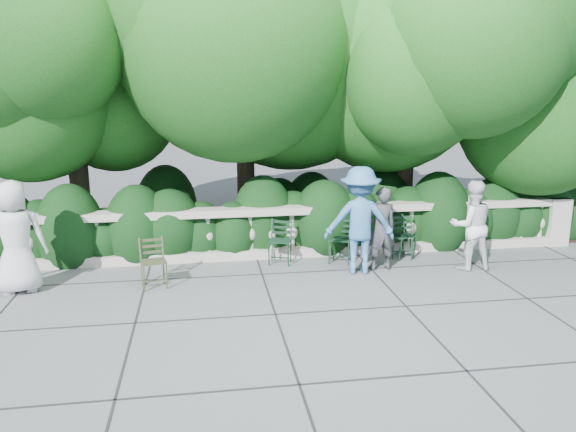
{
  "coord_description": "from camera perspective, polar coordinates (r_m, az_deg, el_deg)",
  "views": [
    {
      "loc": [
        -1.5,
        -8.59,
        3.28
      ],
      "look_at": [
        0.0,
        1.0,
        1.0
      ],
      "focal_mm": 35.0,
      "sensor_mm": 36.0,
      "label": 1
    }
  ],
  "objects": [
    {
      "name": "person_older_blue",
      "position": [
        9.93,
        7.3,
        -0.45
      ],
      "size": [
        1.33,
        0.89,
        1.91
      ],
      "primitive_type": "imported",
      "rotation": [
        0.0,
        0.0,
        2.98
      ],
      "color": "teal",
      "rests_on": "ground"
    },
    {
      "name": "shrub_hedge",
      "position": [
        12.14,
        -1.46,
        -2.46
      ],
      "size": [
        15.0,
        2.6,
        1.7
      ],
      "primitive_type": null,
      "color": "black",
      "rests_on": "ground"
    },
    {
      "name": "chair_c",
      "position": [
        10.57,
        5.17,
        -4.92
      ],
      "size": [
        0.56,
        0.59,
        0.84
      ],
      "primitive_type": null,
      "rotation": [
        0.0,
        0.0,
        -0.31
      ],
      "color": "black",
      "rests_on": "ground"
    },
    {
      "name": "chair_e",
      "position": [
        10.76,
        5.62,
        -4.6
      ],
      "size": [
        0.56,
        0.58,
        0.84
      ],
      "primitive_type": null,
      "rotation": [
        0.0,
        0.0,
        -0.28
      ],
      "color": "black",
      "rests_on": "ground"
    },
    {
      "name": "ground",
      "position": [
        9.32,
        0.96,
        -7.39
      ],
      "size": [
        90.0,
        90.0,
        0.0
      ],
      "primitive_type": "plane",
      "color": "#56585E",
      "rests_on": "ground"
    },
    {
      "name": "chair_b",
      "position": [
        10.44,
        -0.94,
        -5.11
      ],
      "size": [
        0.56,
        0.59,
        0.84
      ],
      "primitive_type": null,
      "rotation": [
        0.0,
        0.0,
        -0.31
      ],
      "color": "black",
      "rests_on": "ground"
    },
    {
      "name": "person_casual_man",
      "position": [
        10.6,
        18.09,
        -0.91
      ],
      "size": [
        0.82,
        0.65,
        1.63
      ],
      "primitive_type": "imported",
      "rotation": [
        0.0,
        0.0,
        3.1
      ],
      "color": "silver",
      "rests_on": "ground"
    },
    {
      "name": "chair_d",
      "position": [
        11.01,
        11.89,
        -4.41
      ],
      "size": [
        0.58,
        0.6,
        0.84
      ],
      "primitive_type": null,
      "rotation": [
        0.0,
        0.0,
        0.36
      ],
      "color": "black",
      "rests_on": "ground"
    },
    {
      "name": "person_woman_grey",
      "position": [
        10.19,
        9.44,
        -1.29
      ],
      "size": [
        0.58,
        0.41,
        1.52
      ],
      "primitive_type": "imported",
      "rotation": [
        0.0,
        0.0,
        3.22
      ],
      "color": "#393A3E",
      "rests_on": "ground"
    },
    {
      "name": "person_businessman",
      "position": [
        9.91,
        -25.93,
        -1.94
      ],
      "size": [
        0.96,
        0.69,
        1.84
      ],
      "primitive_type": "imported",
      "rotation": [
        0.0,
        0.0,
        3.27
      ],
      "color": "silver",
      "rests_on": "ground"
    },
    {
      "name": "chair_weathered",
      "position": [
        9.5,
        -13.26,
        -7.36
      ],
      "size": [
        0.53,
        0.56,
        0.84
      ],
      "primitive_type": null,
      "rotation": [
        0.0,
        0.0,
        0.21
      ],
      "color": "black",
      "rests_on": "ground"
    },
    {
      "name": "balustrade",
      "position": [
        10.87,
        -0.65,
        -1.68
      ],
      "size": [
        12.0,
        0.44,
        1.0
      ],
      "color": "#9E998E",
      "rests_on": "ground"
    },
    {
      "name": "tree_canopy",
      "position": [
        12.01,
        1.68,
        16.46
      ],
      "size": [
        15.04,
        6.52,
        6.78
      ],
      "color": "#3F3023",
      "rests_on": "ground"
    },
    {
      "name": "chair_f",
      "position": [
        11.02,
        11.5,
        -4.38
      ],
      "size": [
        0.55,
        0.58,
        0.84
      ],
      "primitive_type": null,
      "rotation": [
        0.0,
        0.0,
        -0.26
      ],
      "color": "black",
      "rests_on": "ground"
    }
  ]
}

